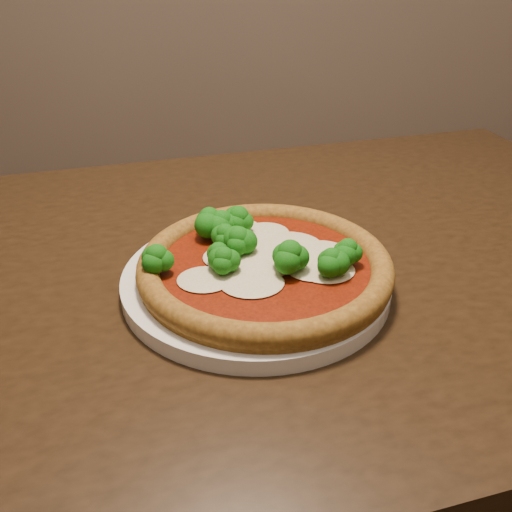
{
  "coord_description": "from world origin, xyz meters",
  "views": [
    {
      "loc": [
        -0.15,
        -0.46,
        1.1
      ],
      "look_at": [
        -0.12,
        0.08,
        0.79
      ],
      "focal_mm": 40.0,
      "sensor_mm": 36.0,
      "label": 1
    }
  ],
  "objects": [
    {
      "name": "plate",
      "position": [
        -0.12,
        0.08,
        0.76
      ],
      "size": [
        0.3,
        0.3,
        0.02
      ],
      "primitive_type": "cylinder",
      "color": "silver",
      "rests_on": "dining_table"
    },
    {
      "name": "dining_table",
      "position": [
        -0.13,
        0.14,
        0.65
      ],
      "size": [
        1.34,
        0.98,
        0.75
      ],
      "rotation": [
        0.0,
        0.0,
        0.21
      ],
      "color": "black",
      "rests_on": "floor"
    },
    {
      "name": "pizza",
      "position": [
        -0.11,
        0.08,
        0.78
      ],
      "size": [
        0.28,
        0.28,
        0.06
      ],
      "rotation": [
        0.0,
        0.0,
        0.23
      ],
      "color": "olive",
      "rests_on": "plate"
    }
  ]
}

